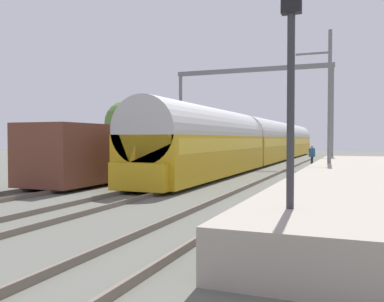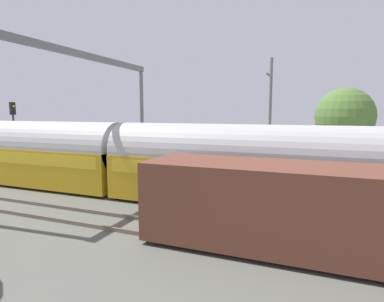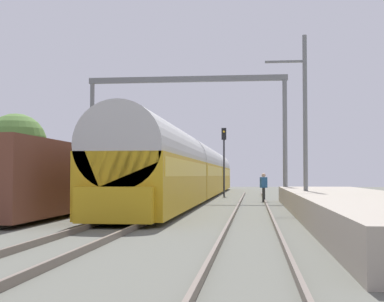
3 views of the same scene
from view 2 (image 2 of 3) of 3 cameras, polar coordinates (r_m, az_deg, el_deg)
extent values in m
cube|color=#6D6055|center=(18.67, 30.82, -7.74)|extent=(0.08, 60.00, 0.16)
cube|color=#6D6055|center=(20.04, 30.17, -6.73)|extent=(0.08, 60.00, 0.16)
cube|color=#A39989|center=(22.78, 24.09, -3.85)|extent=(4.40, 28.00, 0.90)
cube|color=gold|center=(14.92, 14.19, -5.82)|extent=(2.90, 16.00, 2.20)
cube|color=gold|center=(14.79, 14.26, -3.44)|extent=(2.93, 15.36, 0.64)
cylinder|color=#B7B7B7|center=(14.69, 14.34, -0.87)|extent=(2.84, 16.00, 2.84)
cube|color=gold|center=(23.41, -29.66, -1.88)|extent=(2.90, 16.00, 2.20)
cube|color=gold|center=(23.33, -29.75, -0.35)|extent=(2.93, 15.36, 0.64)
cylinder|color=#B7B7B7|center=(23.26, -29.85, 1.29)|extent=(2.84, 16.00, 2.84)
cube|color=brown|center=(10.81, 26.40, -9.97)|extent=(2.80, 13.00, 2.70)
cube|color=black|center=(11.24, 26.02, -16.33)|extent=(2.52, 11.96, 0.10)
cylinder|color=#2B2B2B|center=(22.78, -9.26, -3.38)|extent=(0.24, 0.24, 0.85)
cube|color=#285684|center=(22.66, -9.30, -1.53)|extent=(0.46, 0.39, 0.64)
sphere|color=tan|center=(22.59, -9.32, -0.43)|extent=(0.24, 0.24, 0.24)
cylinder|color=#2D2D33|center=(26.20, -29.56, 1.01)|extent=(0.14, 0.14, 4.35)
cube|color=black|center=(26.09, -29.91, 6.74)|extent=(0.36, 0.20, 0.90)
sphere|color=yellow|center=(26.00, -29.77, 7.12)|extent=(0.16, 0.16, 0.16)
cylinder|color=slate|center=(23.90, -9.12, 5.14)|extent=(0.28, 0.28, 7.50)
cube|color=slate|center=(19.13, -19.11, 16.18)|extent=(12.65, 0.24, 0.36)
cylinder|color=slate|center=(21.15, 14.00, 5.44)|extent=(0.20, 0.20, 8.00)
cube|color=slate|center=(20.38, 13.90, 13.28)|extent=(1.80, 0.10, 0.10)
cylinder|color=#4C3826|center=(28.16, 25.75, -0.30)|extent=(0.36, 0.36, 2.49)
sphere|color=#4E7533|center=(27.97, 26.08, 5.71)|extent=(4.56, 4.56, 4.56)
camera|label=1|loc=(30.69, 64.20, -1.31)|focal=39.38mm
camera|label=3|loc=(29.95, 72.25, -3.50)|focal=53.15mm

